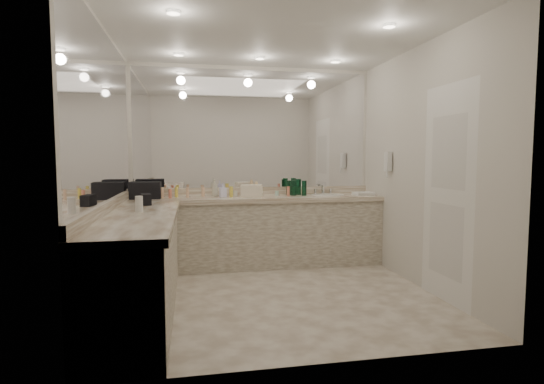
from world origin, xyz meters
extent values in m
plane|color=beige|center=(0.00, 0.00, 0.00)|extent=(3.20, 3.20, 0.00)
plane|color=white|center=(0.00, 0.00, 2.60)|extent=(3.20, 3.20, 0.00)
cube|color=beige|center=(0.00, 1.50, 1.30)|extent=(3.20, 0.02, 2.60)
cube|color=beige|center=(-1.60, 0.00, 1.30)|extent=(0.02, 3.00, 2.60)
cube|color=beige|center=(1.60, 0.00, 1.30)|extent=(0.02, 3.00, 2.60)
cube|color=beige|center=(0.00, 1.20, 0.42)|extent=(3.20, 0.60, 0.84)
cube|color=silver|center=(0.00, 1.19, 0.87)|extent=(3.20, 0.64, 0.06)
cube|color=beige|center=(-1.30, -0.30, 0.42)|extent=(0.60, 2.40, 0.84)
cube|color=silver|center=(-1.29, -0.30, 0.87)|extent=(0.64, 2.42, 0.06)
cube|color=silver|center=(0.00, 1.48, 0.95)|extent=(3.20, 0.04, 0.10)
cube|color=silver|center=(-1.58, 0.00, 0.95)|extent=(0.04, 3.00, 0.10)
cube|color=white|center=(0.00, 1.49, 1.77)|extent=(3.12, 0.01, 1.55)
cube|color=white|center=(-1.59, 0.00, 1.77)|extent=(0.01, 2.92, 1.55)
cylinder|color=white|center=(0.95, 1.20, 0.90)|extent=(0.44, 0.44, 0.03)
cube|color=silver|center=(0.95, 1.41, 0.97)|extent=(0.24, 0.16, 0.14)
cube|color=white|center=(1.56, 0.70, 1.35)|extent=(0.06, 0.10, 0.24)
cube|color=white|center=(1.59, -0.50, 1.05)|extent=(0.02, 0.82, 2.10)
cube|color=black|center=(-1.38, 1.17, 1.01)|extent=(0.38, 0.24, 0.21)
cube|color=black|center=(-1.30, 0.47, 0.96)|extent=(0.13, 0.22, 0.11)
cube|color=silver|center=(-0.07, 1.18, 0.98)|extent=(0.30, 0.22, 0.16)
cube|color=white|center=(1.42, 1.12, 0.92)|extent=(0.28, 0.22, 0.04)
cylinder|color=white|center=(-1.30, -0.16, 0.98)|extent=(0.07, 0.07, 0.16)
imported|color=beige|center=(-0.53, 1.29, 1.01)|extent=(0.09, 0.09, 0.22)
imported|color=white|center=(-0.44, 1.19, 0.99)|extent=(0.10, 0.10, 0.18)
imported|color=#FFDA9E|center=(0.00, 1.25, 0.99)|extent=(0.18, 0.18, 0.19)
cylinder|color=#155636|center=(0.59, 1.35, 1.01)|extent=(0.07, 0.07, 0.21)
cylinder|color=#155636|center=(0.63, 1.21, 1.00)|extent=(0.06, 0.06, 0.20)
cylinder|color=#155636|center=(0.45, 1.34, 1.00)|extent=(0.06, 0.06, 0.19)
cylinder|color=#155636|center=(0.49, 1.24, 1.00)|extent=(0.07, 0.07, 0.20)
cylinder|color=#F2D84C|center=(-1.01, 1.29, 0.96)|extent=(0.04, 0.04, 0.13)
cylinder|color=#E57F66|center=(-1.09, 1.17, 0.96)|extent=(0.04, 0.04, 0.12)
cylinder|color=silver|center=(0.27, 1.25, 0.93)|extent=(0.05, 0.05, 0.06)
cylinder|color=#E0B28C|center=(-0.88, 1.19, 0.96)|extent=(0.04, 0.04, 0.13)
cylinder|color=#E0B28C|center=(-1.19, 1.19, 0.97)|extent=(0.05, 0.05, 0.13)
cylinder|color=white|center=(-0.28, 1.23, 0.94)|extent=(0.06, 0.06, 0.07)
cylinder|color=#E0B28C|center=(-0.68, 1.29, 0.96)|extent=(0.04, 0.04, 0.12)
cylinder|color=#E57F66|center=(0.41, 1.19, 0.96)|extent=(0.04, 0.04, 0.12)
cylinder|color=#F2D84C|center=(-0.33, 1.18, 0.97)|extent=(0.05, 0.05, 0.13)
camera|label=1|loc=(-0.83, -4.17, 1.40)|focal=28.00mm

